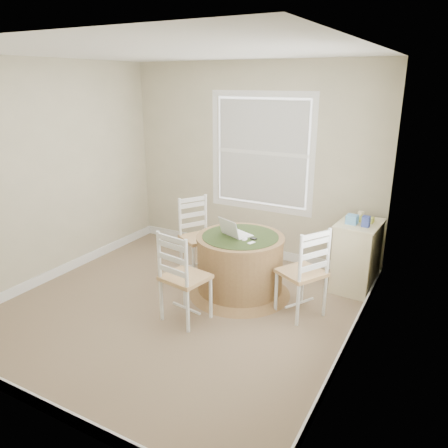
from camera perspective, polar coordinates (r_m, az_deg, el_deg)
The scene contains 14 objects.
room at distance 4.43m, azimuth -3.45°, elevation 4.45°, with size 3.64×3.64×2.64m.
round_table at distance 4.98m, azimuth 2.11°, elevation -5.04°, with size 1.17×1.17×0.71m.
chair_left at distance 5.48m, azimuth -3.19°, elevation -1.79°, with size 0.42×0.40×0.95m, color white, non-canonical shape.
chair_near at distance 4.43m, azimuth -5.06°, elevation -6.89°, with size 0.42×0.40×0.95m, color white, non-canonical shape.
chair_right at distance 4.59m, azimuth 10.08°, elevation -6.21°, with size 0.42×0.40×0.95m, color white, non-canonical shape.
laptop at distance 4.88m, azimuth 1.50°, elevation -1.16°, with size 0.39×0.37×0.22m.
mouse at distance 4.75m, azimuth 2.72°, elevation -2.01°, with size 0.06×0.09×0.03m, color white.
phone at distance 4.66m, azimuth 3.59°, elevation -2.52°, with size 0.04×0.09×0.02m, color #B7BABF.
keys at distance 4.76m, azimuth 3.90°, elevation -1.99°, with size 0.06×0.05×0.03m, color black.
corner_chest at distance 5.32m, azimuth 16.92°, elevation -4.00°, with size 0.50×0.64×0.82m.
tissue_box at distance 5.09m, azimuth 16.31°, elevation 0.58°, with size 0.12×0.12×0.10m, color #63A9E4.
box_yellow at distance 5.21m, azimuth 18.18°, elevation 0.56°, with size 0.15×0.10×0.06m, color #C2CA47.
box_blue at distance 5.03m, azimuth 18.09°, elevation 0.28°, with size 0.08×0.08×0.12m, color #384AAA.
cup_cream at distance 5.32m, azimuth 17.48°, elevation 1.16°, with size 0.07×0.07×0.09m, color beige.
Camera 1 is at (2.46, -3.47, 2.36)m, focal length 35.00 mm.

